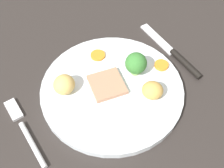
% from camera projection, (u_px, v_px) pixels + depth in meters
% --- Properties ---
extents(dining_table, '(1.20, 0.84, 0.04)m').
position_uv_depth(dining_table, '(105.00, 97.00, 0.55)').
color(dining_table, '#2B2623').
rests_on(dining_table, ground).
extents(dinner_plate, '(0.27, 0.27, 0.01)m').
position_uv_depth(dinner_plate, '(112.00, 89.00, 0.53)').
color(dinner_plate, white).
rests_on(dinner_plate, dining_table).
extents(meat_slice_main, '(0.08, 0.08, 0.01)m').
position_uv_depth(meat_slice_main, '(109.00, 86.00, 0.52)').
color(meat_slice_main, tan).
rests_on(meat_slice_main, dinner_plate).
extents(roast_potato_left, '(0.05, 0.05, 0.03)m').
position_uv_depth(roast_potato_left, '(64.00, 85.00, 0.51)').
color(roast_potato_left, '#D8B260').
rests_on(roast_potato_left, dinner_plate).
extents(roast_potato_right, '(0.05, 0.05, 0.03)m').
position_uv_depth(roast_potato_right, '(153.00, 90.00, 0.50)').
color(roast_potato_right, tan).
rests_on(roast_potato_right, dinner_plate).
extents(carrot_coin_front, '(0.03, 0.03, 0.01)m').
position_uv_depth(carrot_coin_front, '(161.00, 65.00, 0.56)').
color(carrot_coin_front, orange).
rests_on(carrot_coin_front, dinner_plate).
extents(carrot_coin_back, '(0.03, 0.03, 0.00)m').
position_uv_depth(carrot_coin_back, '(98.00, 55.00, 0.57)').
color(carrot_coin_back, orange).
rests_on(carrot_coin_back, dinner_plate).
extents(broccoli_floret, '(0.04, 0.04, 0.05)m').
position_uv_depth(broccoli_floret, '(136.00, 64.00, 0.53)').
color(broccoli_floret, '#8CB766').
rests_on(broccoli_floret, dinner_plate).
extents(fork, '(0.03, 0.15, 0.01)m').
position_uv_depth(fork, '(24.00, 129.00, 0.49)').
color(fork, silver).
rests_on(fork, dining_table).
extents(knife, '(0.04, 0.19, 0.01)m').
position_uv_depth(knife, '(175.00, 54.00, 0.59)').
color(knife, black).
rests_on(knife, dining_table).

